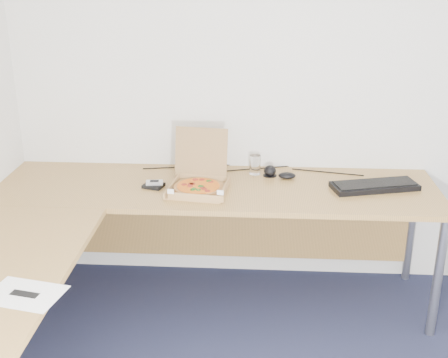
# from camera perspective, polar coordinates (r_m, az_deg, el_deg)

# --- Properties ---
(room_shell) EXTENTS (3.50, 3.50, 2.50)m
(room_shell) POSITION_cam_1_polar(r_m,az_deg,el_deg) (1.85, 11.53, -2.05)
(room_shell) COLOR silver
(room_shell) RESTS_ON ground
(desk) EXTENTS (2.50, 2.20, 0.73)m
(desk) POSITION_cam_1_polar(r_m,az_deg,el_deg) (3.00, -7.54, -4.07)
(desk) COLOR #A5793D
(desk) RESTS_ON ground
(pizza_box) EXTENTS (0.30, 0.35, 0.31)m
(pizza_box) POSITION_cam_1_polar(r_m,az_deg,el_deg) (3.27, -2.47, -0.47)
(pizza_box) COLOR #AB804C
(pizza_box) RESTS_ON desk
(drinking_glass) EXTENTS (0.07, 0.07, 0.12)m
(drinking_glass) POSITION_cam_1_polar(r_m,az_deg,el_deg) (3.50, 3.02, 1.40)
(drinking_glass) COLOR silver
(drinking_glass) RESTS_ON desk
(keyboard) EXTENTS (0.51, 0.28, 0.03)m
(keyboard) POSITION_cam_1_polar(r_m,az_deg,el_deg) (3.40, 14.39, -0.67)
(keyboard) COLOR black
(keyboard) RESTS_ON desk
(mouse) EXTENTS (0.12, 0.10, 0.04)m
(mouse) POSITION_cam_1_polar(r_m,az_deg,el_deg) (3.46, 6.14, 0.33)
(mouse) COLOR black
(mouse) RESTS_ON desk
(wallet) EXTENTS (0.13, 0.12, 0.02)m
(wallet) POSITION_cam_1_polar(r_m,az_deg,el_deg) (3.34, -6.85, -0.64)
(wallet) COLOR black
(wallet) RESTS_ON desk
(phone) EXTENTS (0.10, 0.06, 0.02)m
(phone) POSITION_cam_1_polar(r_m,az_deg,el_deg) (3.33, -6.76, -0.35)
(phone) COLOR #B2B5BA
(phone) RESTS_ON wallet
(paper_sheet) EXTENTS (0.32, 0.26, 0.00)m
(paper_sheet) POSITION_cam_1_polar(r_m,az_deg,el_deg) (2.44, -18.78, -10.53)
(paper_sheet) COLOR white
(paper_sheet) RESTS_ON desk
(dome_speaker) EXTENTS (0.08, 0.08, 0.07)m
(dome_speaker) POSITION_cam_1_polar(r_m,az_deg,el_deg) (3.49, 4.48, 0.85)
(dome_speaker) COLOR black
(dome_speaker) RESTS_ON desk
(cable_bundle) EXTENTS (0.64, 0.13, 0.01)m
(cable_bundle) POSITION_cam_1_polar(r_m,az_deg,el_deg) (3.59, 2.29, 0.95)
(cable_bundle) COLOR black
(cable_bundle) RESTS_ON desk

